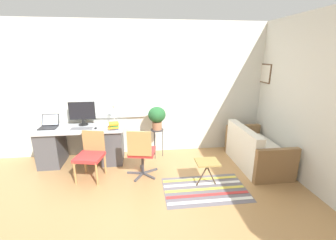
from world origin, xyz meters
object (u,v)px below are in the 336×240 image
Objects in this scene: book_stack at (114,126)px; potted_plant at (157,116)px; laptop at (49,125)px; keyboard at (82,129)px; desk_lamp at (114,112)px; desk_chair_wooden at (91,154)px; folding_stool at (207,164)px; mouse at (96,128)px; monitor at (82,113)px; plant_stand at (157,133)px; couch_loveseat at (255,152)px; office_chair_swivel at (141,152)px.

book_stack is 0.46× the size of potted_plant.
laptop reaches higher than keyboard.
desk_lamp reaches higher than desk_chair_wooden.
laptop is at bearing 178.54° from desk_lamp.
book_stack is at bearing -12.00° from laptop.
folding_stool is at bearing -58.59° from potted_plant.
mouse is 0.57m from desk_chair_wooden.
monitor is at bearing 134.40° from mouse.
desk_lamp is 1.00× the size of folding_stool.
folding_stool is (2.77, -1.19, -0.39)m from laptop.
keyboard is 0.89× the size of folding_stool.
folding_stool is (2.13, -1.00, -0.35)m from keyboard.
desk_chair_wooden reaches higher than folding_stool.
mouse is at bearing -171.00° from potted_plant.
couch_loveseat is at bearing -18.10° from plant_stand.
monitor is 1.45m from potted_plant.
office_chair_swivel is (0.50, -0.74, -0.52)m from desk_lamp.
book_stack is 0.89m from plant_stand.
plant_stand is (1.16, 0.18, -0.21)m from mouse.
monitor is 1.28× the size of keyboard.
mouse is at bearing -13.24° from laptop.
keyboard is at bearing 174.50° from mouse.
desk_lamp is 0.49× the size of office_chair_swivel.
keyboard is 1.44m from potted_plant.
monitor is 2.30× the size of book_stack.
monitor is 0.62× the size of desk_chair_wooden.
mouse is 0.05× the size of couch_loveseat.
desk_lamp is 2.02× the size of book_stack.
monitor is 1.50m from office_chair_swivel.
plant_stand is (-1.82, 0.59, 0.26)m from couch_loveseat.
monitor reaches higher than laptop.
couch_loveseat is at bearing -7.83° from mouse.
mouse is 0.35× the size of book_stack.
laptop is 0.85× the size of keyboard.
plant_stand is at bearing 41.72° from desk_chair_wooden.
keyboard is 0.83× the size of potted_plant.
laptop is 0.24× the size of couch_loveseat.
potted_plant is at bearing -90.00° from plant_stand.
potted_plant is at bearing 9.00° from mouse.
couch_loveseat is at bearing -12.10° from monitor.
potted_plant is (0.82, 0.24, 0.09)m from book_stack.
laptop is 0.55× the size of plant_stand.
keyboard is at bearing -173.61° from potted_plant.
desk_chair_wooden reaches higher than couch_loveseat.
folding_stool is at bearing -30.42° from monitor.
mouse is at bearing -151.53° from desk_lamp.
laptop is at bearing 154.44° from desk_chair_wooden.
laptop reaches higher than plant_stand.
couch_loveseat reaches higher than plant_stand.
plant_stand is at bearing 0.30° from desk_lamp.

